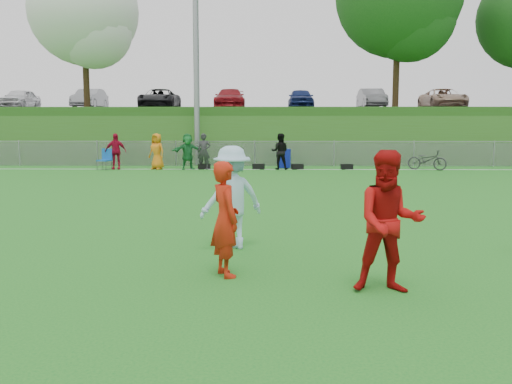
{
  "coord_description": "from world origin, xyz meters",
  "views": [
    {
      "loc": [
        0.6,
        -8.78,
        2.28
      ],
      "look_at": [
        0.43,
        0.5,
        1.12
      ],
      "focal_mm": 40.0,
      "sensor_mm": 36.0,
      "label": 1
    }
  ],
  "objects_px": {
    "player_red_center": "(390,222)",
    "player_blue": "(232,198)",
    "player_red_left": "(225,219)",
    "recycling_bin": "(284,158)",
    "bicycle": "(427,160)"
  },
  "relations": [
    {
      "from": "player_red_center",
      "to": "recycling_bin",
      "type": "xyz_separation_m",
      "value": [
        -0.75,
        20.32,
        -0.49
      ]
    },
    {
      "from": "player_red_center",
      "to": "player_blue",
      "type": "relative_size",
      "value": 1.03
    },
    {
      "from": "player_red_left",
      "to": "recycling_bin",
      "type": "height_order",
      "value": "player_red_left"
    },
    {
      "from": "player_red_center",
      "to": "player_red_left",
      "type": "bearing_deg",
      "value": 163.72
    },
    {
      "from": "player_red_left",
      "to": "recycling_bin",
      "type": "distance_m",
      "value": 19.62
    },
    {
      "from": "player_blue",
      "to": "recycling_bin",
      "type": "bearing_deg",
      "value": -124.86
    },
    {
      "from": "player_red_center",
      "to": "bicycle",
      "type": "relative_size",
      "value": 1.06
    },
    {
      "from": "player_red_left",
      "to": "player_blue",
      "type": "xyz_separation_m",
      "value": [
        -0.01,
        1.8,
        0.07
      ]
    },
    {
      "from": "player_blue",
      "to": "bicycle",
      "type": "xyz_separation_m",
      "value": [
        8.09,
        16.59,
        -0.45
      ]
    },
    {
      "from": "bicycle",
      "to": "player_red_center",
      "type": "bearing_deg",
      "value": -167.9
    },
    {
      "from": "player_red_left",
      "to": "player_blue",
      "type": "bearing_deg",
      "value": -24.96
    },
    {
      "from": "player_red_center",
      "to": "player_blue",
      "type": "xyz_separation_m",
      "value": [
        -2.24,
        2.56,
        -0.03
      ]
    },
    {
      "from": "player_blue",
      "to": "recycling_bin",
      "type": "distance_m",
      "value": 17.83
    },
    {
      "from": "player_red_left",
      "to": "bicycle",
      "type": "distance_m",
      "value": 20.09
    },
    {
      "from": "player_red_center",
      "to": "recycling_bin",
      "type": "height_order",
      "value": "player_red_center"
    }
  ]
}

